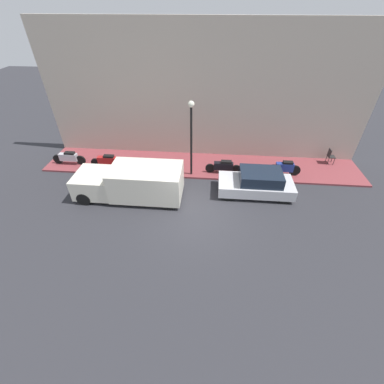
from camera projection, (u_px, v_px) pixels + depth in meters
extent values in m
plane|color=#2D2D33|center=(196.00, 216.00, 12.14)|extent=(60.00, 60.00, 0.00)
cube|color=brown|center=(201.00, 165.00, 15.67)|extent=(2.82, 18.76, 0.10)
cube|color=#B2A899|center=(204.00, 95.00, 14.63)|extent=(0.30, 18.76, 7.57)
cube|color=silver|center=(255.00, 186.00, 13.29)|extent=(1.68, 3.81, 0.57)
cube|color=#192333|center=(261.00, 177.00, 12.92)|extent=(1.48, 2.09, 0.58)
cylinder|color=black|center=(228.00, 195.00, 12.90)|extent=(0.20, 0.68, 0.68)
cylinder|color=black|center=(227.00, 179.00, 14.04)|extent=(0.20, 0.68, 0.68)
cylinder|color=black|center=(285.00, 198.00, 12.70)|extent=(0.20, 0.68, 0.68)
cylinder|color=black|center=(280.00, 181.00, 13.84)|extent=(0.20, 0.68, 0.68)
cube|color=silver|center=(147.00, 182.00, 12.74)|extent=(1.99, 3.48, 1.53)
cube|color=silver|center=(96.00, 183.00, 13.06)|extent=(1.90, 1.88, 1.07)
cube|color=#192333|center=(89.00, 177.00, 12.90)|extent=(1.70, 1.03, 0.43)
cylinder|color=black|center=(84.00, 199.00, 12.64)|extent=(0.22, 0.69, 0.69)
cylinder|color=black|center=(97.00, 179.00, 14.01)|extent=(0.22, 0.69, 0.69)
cylinder|color=black|center=(168.00, 203.00, 12.35)|extent=(0.22, 0.69, 0.69)
cylinder|color=black|center=(173.00, 183.00, 13.72)|extent=(0.22, 0.69, 0.69)
cube|color=#B21E1E|center=(107.00, 160.00, 15.17)|extent=(0.30, 1.08, 0.44)
cube|color=black|center=(109.00, 156.00, 14.99)|extent=(0.27, 0.59, 0.12)
cylinder|color=black|center=(96.00, 162.00, 15.33)|extent=(0.10, 0.53, 0.53)
cylinder|color=black|center=(120.00, 164.00, 15.23)|extent=(0.10, 0.53, 0.53)
cube|color=black|center=(223.00, 166.00, 14.67)|extent=(0.30, 1.09, 0.44)
cube|color=black|center=(226.00, 162.00, 14.49)|extent=(0.27, 0.60, 0.12)
cylinder|color=black|center=(210.00, 168.00, 14.83)|extent=(0.10, 0.53, 0.53)
cylinder|color=black|center=(236.00, 169.00, 14.73)|extent=(0.10, 0.53, 0.53)
cube|color=#B7B7BF|center=(69.00, 157.00, 15.44)|extent=(0.30, 1.07, 0.44)
cube|color=black|center=(70.00, 153.00, 15.26)|extent=(0.27, 0.59, 0.12)
cylinder|color=black|center=(58.00, 159.00, 15.60)|extent=(0.10, 0.58, 0.58)
cylinder|color=black|center=(81.00, 160.00, 15.50)|extent=(0.10, 0.58, 0.58)
cube|color=navy|center=(284.00, 167.00, 14.45)|extent=(0.30, 0.97, 0.49)
cube|color=black|center=(288.00, 163.00, 14.26)|extent=(0.27, 0.53, 0.12)
cylinder|color=black|center=(273.00, 170.00, 14.61)|extent=(0.10, 0.64, 0.64)
cylinder|color=black|center=(295.00, 171.00, 14.53)|extent=(0.10, 0.64, 0.64)
cylinder|color=black|center=(191.00, 143.00, 13.64)|extent=(0.12, 0.12, 3.93)
sphere|color=silver|center=(191.00, 104.00, 12.38)|extent=(0.33, 0.33, 0.33)
cube|color=#262626|center=(331.00, 157.00, 15.50)|extent=(0.40, 0.40, 0.04)
cube|color=#262626|center=(330.00, 153.00, 15.37)|extent=(0.40, 0.04, 0.44)
cylinder|color=#262626|center=(334.00, 162.00, 15.50)|extent=(0.04, 0.04, 0.44)
cylinder|color=#262626|center=(332.00, 159.00, 15.77)|extent=(0.04, 0.04, 0.44)
cylinder|color=#262626|center=(328.00, 161.00, 15.52)|extent=(0.04, 0.04, 0.44)
cylinder|color=#262626|center=(326.00, 158.00, 15.80)|extent=(0.04, 0.04, 0.44)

